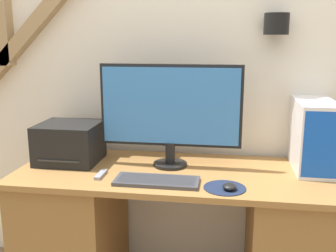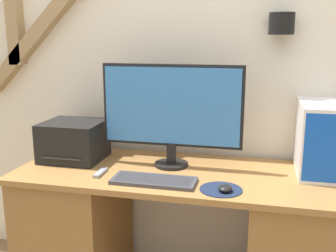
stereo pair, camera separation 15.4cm
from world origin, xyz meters
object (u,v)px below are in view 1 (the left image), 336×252
at_px(keyboard, 157,181).
at_px(mouse, 229,187).
at_px(computer_tower, 313,135).
at_px(printer, 70,143).
at_px(remote_control, 101,175).
at_px(monitor, 170,109).

distance_m(keyboard, mouse, 0.35).
bearing_deg(mouse, computer_tower, 42.26).
xyz_separation_m(computer_tower, printer, (-1.31, -0.09, -0.07)).
bearing_deg(printer, remote_control, -40.12).
relative_size(printer, remote_control, 2.59).
bearing_deg(keyboard, mouse, -7.31).
bearing_deg(remote_control, mouse, -8.18).
height_order(computer_tower, printer, computer_tower).
distance_m(keyboard, printer, 0.60).
relative_size(keyboard, printer, 1.23).
distance_m(monitor, mouse, 0.53).
distance_m(monitor, printer, 0.60).
relative_size(computer_tower, remote_control, 3.36).
height_order(monitor, remote_control, monitor).
bearing_deg(remote_control, keyboard, -9.19).
bearing_deg(keyboard, remote_control, 170.81).
height_order(mouse, computer_tower, computer_tower).
height_order(mouse, remote_control, mouse).
bearing_deg(computer_tower, mouse, -137.74).
bearing_deg(keyboard, monitor, 84.43).
xyz_separation_m(printer, remote_control, (0.24, -0.21, -0.10)).
relative_size(monitor, remote_control, 5.93).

